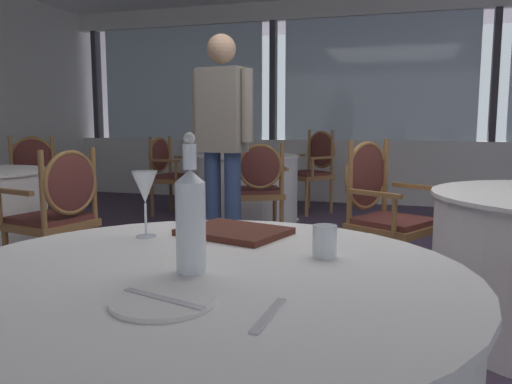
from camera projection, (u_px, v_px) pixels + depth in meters
ground_plane at (315, 318)px, 2.89m from camera, size 14.98×14.98×0.00m
window_wall_far at (376, 122)px, 6.84m from camera, size 9.10×0.14×2.72m
side_plate at (163, 301)px, 1.01m from camera, size 0.21×0.21×0.01m
butter_knife at (163, 299)px, 1.01m from camera, size 0.20×0.08×0.00m
dinner_fork at (269, 315)px, 0.95m from camera, size 0.02×0.18×0.00m
water_bottle at (191, 217)px, 1.21m from camera, size 0.07×0.07×0.33m
wine_glass at (145, 189)px, 1.59m from camera, size 0.08×0.08×0.21m
water_tumbler at (325, 241)px, 1.36m from camera, size 0.06×0.06×0.09m
menu_book at (234, 232)px, 1.64m from camera, size 0.37×0.32×0.02m
dining_chair_0_0 at (381, 204)px, 3.37m from camera, size 0.63×0.65×0.98m
background_table_1 at (247, 188)px, 5.70m from camera, size 1.15×1.15×0.73m
dining_chair_1_0 at (314, 165)px, 6.28m from camera, size 0.66×0.65×1.00m
dining_chair_1_1 at (169, 169)px, 6.07m from camera, size 0.51×0.57×0.93m
dining_chair_1_2 at (258, 184)px, 4.70m from camera, size 0.64×0.61×0.91m
dining_chair_2_0 at (59, 208)px, 3.36m from camera, size 0.55×0.61×0.93m
dining_chair_2_1 at (28, 180)px, 4.82m from camera, size 0.62×0.57×0.97m
diner_person_1 at (222, 133)px, 4.00m from camera, size 0.52×0.25×1.76m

